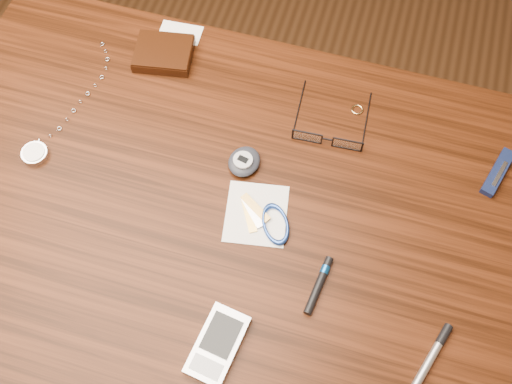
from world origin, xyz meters
TOP-DOWN VIEW (x-y plane):
  - ground at (0.00, 0.00)m, footprint 3.80×3.80m
  - desk at (0.00, 0.00)m, footprint 1.00×0.70m
  - wallet_and_card at (-0.18, 0.26)m, footprint 0.11×0.13m
  - eyeglasses at (0.14, 0.17)m, footprint 0.12×0.13m
  - gold_ring at (0.18, 0.24)m, footprint 0.02×0.02m
  - pocket_watch at (-0.30, 0.02)m, footprint 0.07×0.27m
  - pda_phone at (0.07, -0.20)m, footprint 0.07×0.11m
  - pedometer at (0.02, 0.09)m, footprint 0.06×0.07m
  - notepad_keys at (0.08, 0.00)m, footprint 0.13×0.12m
  - pocket_knife at (0.42, 0.19)m, footprint 0.05×0.09m
  - silver_pen at (0.36, -0.14)m, footprint 0.06×0.14m
  - black_blue_pen at (0.19, -0.07)m, footprint 0.02×0.09m

SIDE VIEW (x-z plane):
  - ground at x=0.00m, z-range 0.00..0.00m
  - desk at x=0.00m, z-range 0.27..1.02m
  - gold_ring at x=0.18m, z-range 0.75..0.75m
  - notepad_keys at x=0.08m, z-range 0.75..0.76m
  - pocket_watch at x=-0.30m, z-range 0.75..0.76m
  - silver_pen at x=0.36m, z-range 0.75..0.76m
  - pocket_knife at x=0.42m, z-range 0.75..0.76m
  - black_blue_pen at x=0.19m, z-range 0.75..0.76m
  - pda_phone at x=0.07m, z-range 0.75..0.77m
  - pedometer at x=0.02m, z-range 0.75..0.77m
  - wallet_and_card at x=-0.18m, z-range 0.75..0.77m
  - eyeglasses at x=0.14m, z-range 0.75..0.77m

